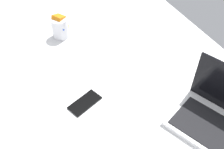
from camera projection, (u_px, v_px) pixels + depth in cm
name	position (u px, v px, depth cm)	size (l,w,h in cm)	color
bed_mattress	(82.00, 72.00, 139.55)	(180.00, 140.00, 18.00)	white
laptop	(220.00, 118.00, 102.24)	(39.41, 34.18, 23.00)	silver
snack_cup	(60.00, 27.00, 142.33)	(9.80, 9.78, 13.05)	silver
cell_phone	(85.00, 103.00, 112.77)	(6.80, 14.00, 0.80)	black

